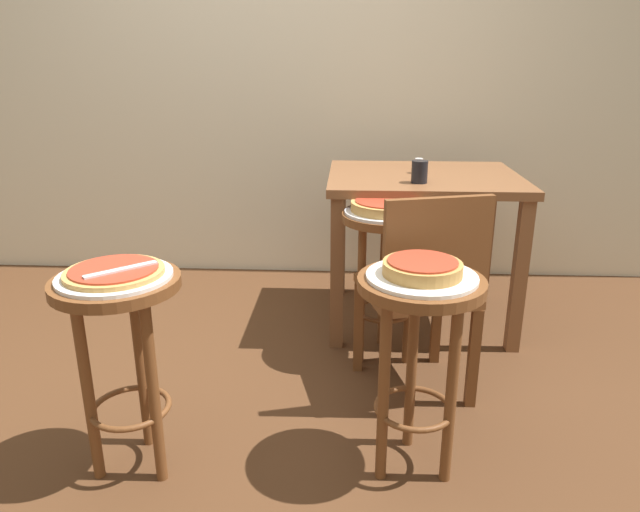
{
  "coord_description": "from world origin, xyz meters",
  "views": [
    {
      "loc": [
        0.42,
        -1.92,
        1.3
      ],
      "look_at": [
        0.31,
        0.11,
        0.61
      ],
      "focal_mm": 32.59,
      "sensor_mm": 36.0,
      "label": 1
    }
  ],
  "objects_px": {
    "serving_plate_foreground": "(115,276)",
    "pizza_middle": "(422,268)",
    "stool_foreground": "(121,331)",
    "pizza_leftside": "(388,206)",
    "condiment_shaker": "(419,166)",
    "dining_table": "(423,199)",
    "pizza_foreground": "(114,271)",
    "wooden_chair": "(422,288)",
    "serving_plate_middle": "(422,277)",
    "cup_near_edge": "(420,172)",
    "serving_plate_leftside": "(387,212)",
    "pizza_server_knife": "(121,269)",
    "stool_middle": "(419,331)",
    "stool_leftside": "(386,252)"
  },
  "relations": [
    {
      "from": "serving_plate_foreground",
      "to": "pizza_middle",
      "type": "xyz_separation_m",
      "value": [
        0.92,
        0.05,
        0.03
      ]
    },
    {
      "from": "stool_foreground",
      "to": "pizza_leftside",
      "type": "relative_size",
      "value": 2.16
    },
    {
      "from": "pizza_middle",
      "to": "condiment_shaker",
      "type": "bearing_deg",
      "value": 84.7
    },
    {
      "from": "stool_foreground",
      "to": "dining_table",
      "type": "relative_size",
      "value": 0.73
    },
    {
      "from": "pizza_foreground",
      "to": "wooden_chair",
      "type": "distance_m",
      "value": 1.12
    },
    {
      "from": "serving_plate_foreground",
      "to": "pizza_leftside",
      "type": "relative_size",
      "value": 1.1
    },
    {
      "from": "serving_plate_middle",
      "to": "cup_near_edge",
      "type": "distance_m",
      "value": 1.0
    },
    {
      "from": "cup_near_edge",
      "to": "wooden_chair",
      "type": "height_order",
      "value": "cup_near_edge"
    },
    {
      "from": "pizza_middle",
      "to": "serving_plate_leftside",
      "type": "distance_m",
      "value": 0.77
    },
    {
      "from": "pizza_middle",
      "to": "pizza_server_knife",
      "type": "bearing_deg",
      "value": -175.71
    },
    {
      "from": "pizza_foreground",
      "to": "serving_plate_leftside",
      "type": "relative_size",
      "value": 0.81
    },
    {
      "from": "dining_table",
      "to": "stool_middle",
      "type": "bearing_deg",
      "value": -96.63
    },
    {
      "from": "pizza_foreground",
      "to": "stool_leftside",
      "type": "relative_size",
      "value": 0.44
    },
    {
      "from": "pizza_foreground",
      "to": "serving_plate_leftside",
      "type": "height_order",
      "value": "pizza_foreground"
    },
    {
      "from": "stool_foreground",
      "to": "cup_near_edge",
      "type": "bearing_deg",
      "value": 45.46
    },
    {
      "from": "serving_plate_foreground",
      "to": "stool_middle",
      "type": "height_order",
      "value": "serving_plate_foreground"
    },
    {
      "from": "serving_plate_middle",
      "to": "stool_leftside",
      "type": "relative_size",
      "value": 0.5
    },
    {
      "from": "cup_near_edge",
      "to": "wooden_chair",
      "type": "relative_size",
      "value": 0.12
    },
    {
      "from": "pizza_middle",
      "to": "cup_near_edge",
      "type": "bearing_deg",
      "value": 84.69
    },
    {
      "from": "pizza_middle",
      "to": "stool_leftside",
      "type": "bearing_deg",
      "value": 94.47
    },
    {
      "from": "serving_plate_leftside",
      "to": "dining_table",
      "type": "xyz_separation_m",
      "value": [
        0.2,
        0.42,
        -0.04
      ]
    },
    {
      "from": "serving_plate_leftside",
      "to": "wooden_chair",
      "type": "xyz_separation_m",
      "value": [
        0.12,
        -0.33,
        -0.21
      ]
    },
    {
      "from": "pizza_foreground",
      "to": "stool_middle",
      "type": "bearing_deg",
      "value": 2.92
    },
    {
      "from": "condiment_shaker",
      "to": "wooden_chair",
      "type": "height_order",
      "value": "wooden_chair"
    },
    {
      "from": "stool_middle",
      "to": "pizza_leftside",
      "type": "relative_size",
      "value": 2.16
    },
    {
      "from": "stool_leftside",
      "to": "pizza_leftside",
      "type": "relative_size",
      "value": 2.16
    },
    {
      "from": "serving_plate_middle",
      "to": "pizza_leftside",
      "type": "height_order",
      "value": "pizza_leftside"
    },
    {
      "from": "stool_leftside",
      "to": "wooden_chair",
      "type": "relative_size",
      "value": 0.79
    },
    {
      "from": "dining_table",
      "to": "stool_leftside",
      "type": "bearing_deg",
      "value": -115.38
    },
    {
      "from": "serving_plate_foreground",
      "to": "dining_table",
      "type": "distance_m",
      "value": 1.63
    },
    {
      "from": "stool_leftside",
      "to": "wooden_chair",
      "type": "distance_m",
      "value": 0.35
    },
    {
      "from": "serving_plate_leftside",
      "to": "condiment_shaker",
      "type": "distance_m",
      "value": 0.5
    },
    {
      "from": "pizza_foreground",
      "to": "stool_leftside",
      "type": "height_order",
      "value": "pizza_foreground"
    },
    {
      "from": "cup_near_edge",
      "to": "stool_leftside",
      "type": "bearing_deg",
      "value": -125.6
    },
    {
      "from": "stool_foreground",
      "to": "serving_plate_middle",
      "type": "xyz_separation_m",
      "value": [
        0.92,
        0.05,
        0.18
      ]
    },
    {
      "from": "serving_plate_middle",
      "to": "serving_plate_leftside",
      "type": "bearing_deg",
      "value": 94.47
    },
    {
      "from": "pizza_leftside",
      "to": "condiment_shaker",
      "type": "bearing_deg",
      "value": 68.87
    },
    {
      "from": "condiment_shaker",
      "to": "dining_table",
      "type": "bearing_deg",
      "value": -50.64
    },
    {
      "from": "pizza_leftside",
      "to": "condiment_shaker",
      "type": "xyz_separation_m",
      "value": [
        0.17,
        0.45,
        0.09
      ]
    },
    {
      "from": "stool_foreground",
      "to": "cup_near_edge",
      "type": "xyz_separation_m",
      "value": [
        1.01,
        1.03,
        0.32
      ]
    },
    {
      "from": "serving_plate_leftside",
      "to": "stool_leftside",
      "type": "bearing_deg",
      "value": -135.0
    },
    {
      "from": "wooden_chair",
      "to": "pizza_leftside",
      "type": "bearing_deg",
      "value": 110.51
    },
    {
      "from": "condiment_shaker",
      "to": "wooden_chair",
      "type": "distance_m",
      "value": 0.85
    },
    {
      "from": "stool_foreground",
      "to": "serving_plate_leftside",
      "type": "height_order",
      "value": "serving_plate_leftside"
    },
    {
      "from": "stool_foreground",
      "to": "pizza_leftside",
      "type": "distance_m",
      "value": 1.21
    },
    {
      "from": "dining_table",
      "to": "pizza_middle",
      "type": "bearing_deg",
      "value": -96.63
    },
    {
      "from": "stool_middle",
      "to": "pizza_server_knife",
      "type": "height_order",
      "value": "pizza_server_knife"
    },
    {
      "from": "pizza_foreground",
      "to": "wooden_chair",
      "type": "bearing_deg",
      "value": 26.34
    },
    {
      "from": "pizza_leftside",
      "to": "dining_table",
      "type": "bearing_deg",
      "value": 64.62
    },
    {
      "from": "cup_near_edge",
      "to": "pizza_leftside",
      "type": "bearing_deg",
      "value": -125.6
    }
  ]
}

